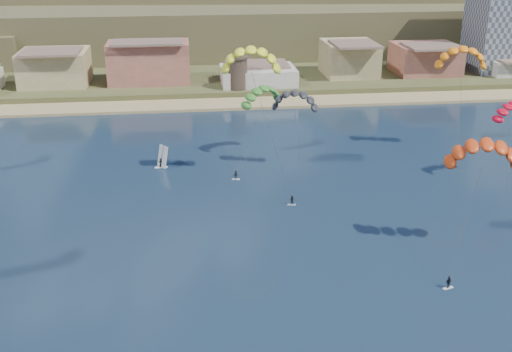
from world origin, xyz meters
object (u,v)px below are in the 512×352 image
at_px(apartment_tower, 508,15).
at_px(watchtower, 237,72).
at_px(kitesurfer_orange, 485,149).
at_px(kitesurfer_green, 262,93).
at_px(kitesurfer_yellow, 251,56).
at_px(windsurfer, 162,161).

relative_size(apartment_tower, watchtower, 3.72).
distance_m(watchtower, kitesurfer_orange, 91.28).
height_order(kitesurfer_orange, kitesurfer_green, kitesurfer_orange).
distance_m(apartment_tower, kitesurfer_yellow, 110.62).
height_order(apartment_tower, watchtower, apartment_tower).
xyz_separation_m(kitesurfer_green, windsurfer, (-19.34, -5.09, -10.94)).
bearing_deg(windsurfer, kitesurfer_orange, -40.24).
xyz_separation_m(watchtower, windsurfer, (-18.87, -50.84, -5.03)).
bearing_deg(apartment_tower, kitesurfer_green, -143.08).
relative_size(apartment_tower, kitesurfer_orange, 1.69).
relative_size(watchtower, kitesurfer_orange, 0.45).
distance_m(kitesurfer_yellow, windsurfer, 27.28).
bearing_deg(apartment_tower, kitesurfer_yellow, -138.68).
xyz_separation_m(apartment_tower, windsurfer, (-98.87, -64.84, -16.48)).
bearing_deg(windsurfer, kitesurfer_yellow, -27.22).
bearing_deg(watchtower, kitesurfer_green, -89.40).
bearing_deg(kitesurfer_yellow, apartment_tower, 41.32).
xyz_separation_m(kitesurfer_yellow, kitesurfer_green, (3.49, 13.24, -9.71)).
distance_m(kitesurfer_green, windsurfer, 22.80).
height_order(kitesurfer_yellow, kitesurfer_green, kitesurfer_yellow).
distance_m(apartment_tower, kitesurfer_green, 99.62).
bearing_deg(kitesurfer_green, kitesurfer_orange, -60.10).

